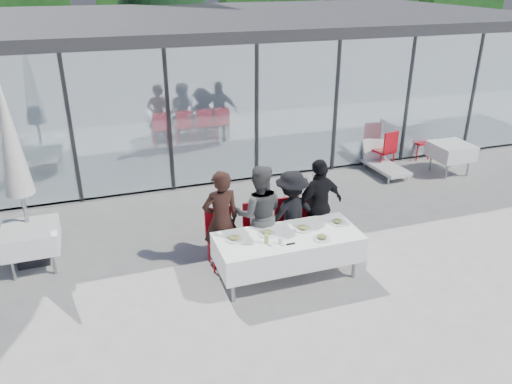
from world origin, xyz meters
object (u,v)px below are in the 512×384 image
at_px(diner_chair_b, 257,228).
at_px(diner_chair_c, 289,223).
at_px(juice_bottle, 267,239).
at_px(spare_chair_a, 418,137).
at_px(plate_c, 303,228).
at_px(folded_eyeglasses, 291,244).
at_px(diner_b, 259,214).
at_px(market_umbrella, 13,152).
at_px(spare_table_right, 451,151).
at_px(diner_d, 319,206).
at_px(lounger, 382,162).
at_px(dining_table, 288,247).
at_px(spare_chair_b, 387,148).
at_px(diner_a, 221,220).
at_px(plate_a, 234,238).
at_px(plate_extra, 322,238).
at_px(diner_chair_d, 316,219).
at_px(plate_d, 337,222).
at_px(spare_table_left, 31,238).
at_px(diner_chair_a, 220,234).
at_px(diner_c, 291,214).
at_px(plate_b, 267,233).

bearing_deg(diner_chair_b, diner_chair_c, 0.00).
bearing_deg(juice_bottle, spare_chair_a, 36.65).
relative_size(plate_c, folded_eyeglasses, 1.99).
bearing_deg(diner_b, market_umbrella, -1.13).
relative_size(folded_eyeglasses, spare_table_right, 0.16).
bearing_deg(spare_chair_a, diner_d, -142.21).
height_order(spare_chair_a, lounger, spare_chair_a).
relative_size(diner_chair_b, folded_eyeglasses, 6.96).
height_order(dining_table, spare_chair_b, spare_chair_b).
distance_m(spare_chair_a, market_umbrella, 9.54).
height_order(diner_chair_b, juice_bottle, diner_chair_b).
bearing_deg(diner_a, lounger, -154.68).
height_order(plate_a, plate_extra, same).
height_order(diner_b, lounger, diner_b).
bearing_deg(diner_chair_b, spare_table_right, 20.95).
height_order(diner_chair_d, lounger, diner_chair_d).
height_order(diner_chair_b, plate_d, diner_chair_b).
xyz_separation_m(plate_c, folded_eyeglasses, (-0.36, -0.37, -0.02)).
relative_size(folded_eyeglasses, spare_table_left, 0.16).
bearing_deg(lounger, diner_chair_c, -142.32).
distance_m(plate_a, spare_chair_a, 7.30).
height_order(diner_a, plate_extra, diner_a).
bearing_deg(market_umbrella, spare_table_left, -80.45).
relative_size(diner_chair_b, market_umbrella, 0.33).
xyz_separation_m(plate_d, plate_extra, (-0.47, -0.39, 0.00)).
bearing_deg(spare_table_left, diner_d, -11.23).
bearing_deg(diner_a, juice_bottle, 117.35).
height_order(diner_a, diner_chair_a, diner_a).
relative_size(juice_bottle, folded_eyeglasses, 1.04).
height_order(diner_chair_d, plate_extra, diner_chair_d).
relative_size(diner_chair_c, spare_chair_b, 1.00).
bearing_deg(plate_a, plate_extra, -17.52).
bearing_deg(spare_chair_a, spare_table_left, -164.45).
bearing_deg(plate_d, market_umbrella, 160.55).
bearing_deg(plate_a, plate_c, -1.69).
bearing_deg(lounger, juice_bottle, -139.78).
distance_m(diner_b, diner_c, 0.58).
xyz_separation_m(plate_d, juice_bottle, (-1.31, -0.24, 0.05)).
xyz_separation_m(diner_chair_c, folded_eyeglasses, (-0.39, -1.01, 0.22)).
height_order(diner_chair_c, lounger, diner_chair_c).
bearing_deg(spare_chair_b, market_umbrella, -167.12).
distance_m(diner_b, diner_chair_b, 0.33).
height_order(plate_b, plate_extra, same).
bearing_deg(folded_eyeglasses, diner_c, 67.14).
distance_m(diner_chair_d, spare_table_left, 4.72).
bearing_deg(juice_bottle, diner_c, 47.01).
bearing_deg(diner_chair_c, spare_table_left, 168.72).
xyz_separation_m(plate_extra, market_umbrella, (-4.31, 2.08, 1.17)).
height_order(diner_a, diner_d, diner_a).
height_order(plate_d, market_umbrella, market_umbrella).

